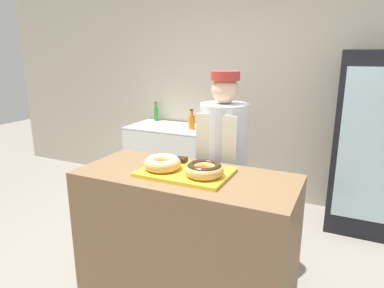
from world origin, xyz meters
name	(u,v)px	position (x,y,z in m)	size (l,w,h in m)	color
wall_back	(266,88)	(0.00, 2.13, 1.35)	(8.00, 0.06, 2.70)	#BCB29E
display_counter	(186,240)	(0.00, 0.00, 0.49)	(1.46, 0.64, 0.97)	brown
serving_tray	(185,172)	(0.00, 0.00, 0.99)	(0.58, 0.40, 0.02)	yellow
donut_light_glaze	(162,163)	(-0.15, -0.04, 1.04)	(0.25, 0.25, 0.08)	tan
donut_chocolate_glaze	(204,169)	(0.15, -0.04, 1.04)	(0.25, 0.25, 0.08)	tan
brownie_back_left	(181,160)	(-0.11, 0.15, 1.01)	(0.07, 0.07, 0.03)	black
brownie_back_right	(209,164)	(0.11, 0.15, 1.01)	(0.07, 0.07, 0.03)	black
baker_person	(223,167)	(0.05, 0.59, 0.84)	(0.38, 0.38, 1.61)	#4C4C51
beverage_fridge	(367,144)	(1.11, 1.75, 0.89)	(0.61, 0.60, 1.77)	black
chest_freezer	(170,159)	(-1.10, 1.76, 0.43)	(1.01, 0.62, 0.86)	white
bottle_green	(156,113)	(-1.44, 2.01, 0.95)	(0.06, 0.06, 0.25)	#2D8C38
bottle_orange	(192,122)	(-0.78, 1.74, 0.95)	(0.08, 0.08, 0.24)	orange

